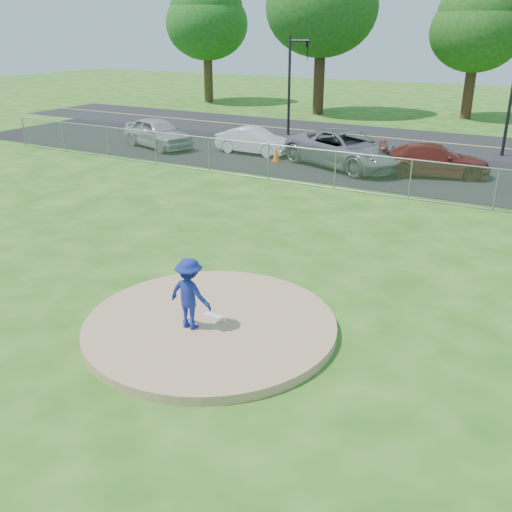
{
  "coord_description": "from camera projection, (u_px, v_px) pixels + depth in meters",
  "views": [
    {
      "loc": [
        6.13,
        -8.93,
        6.07
      ],
      "look_at": [
        0.0,
        2.0,
        1.0
      ],
      "focal_mm": 40.0,
      "sensor_mm": 36.0,
      "label": 1
    }
  ],
  "objects": [
    {
      "name": "tree_far_left",
      "position": [
        206.0,
        13.0,
        46.28
      ],
      "size": [
        6.72,
        6.72,
        10.74
      ],
      "color": "#3C2A15",
      "rests_on": "ground"
    },
    {
      "name": "street",
      "position": [
        449.0,
        143.0,
        31.68
      ],
      "size": [
        60.0,
        7.0,
        0.01
      ],
      "primitive_type": "cube",
      "color": "black",
      "rests_on": "ground"
    },
    {
      "name": "parked_car_silver",
      "position": [
        158.0,
        133.0,
        30.34
      ],
      "size": [
        4.9,
        3.18,
        1.55
      ],
      "primitive_type": "imported",
      "rotation": [
        0.0,
        0.0,
        1.25
      ],
      "color": "#A8A9AD",
      "rests_on": "parking_lot"
    },
    {
      "name": "pitchers_mound",
      "position": [
        211.0,
        325.0,
        12.23
      ],
      "size": [
        5.4,
        5.4,
        0.2
      ],
      "primitive_type": "cylinder",
      "color": "tan",
      "rests_on": "ground"
    },
    {
      "name": "ground",
      "position": [
        365.0,
        209.0,
        20.36
      ],
      "size": [
        120.0,
        120.0,
        0.0
      ],
      "primitive_type": "plane",
      "color": "#255913",
      "rests_on": "ground"
    },
    {
      "name": "tree_center",
      "position": [
        478.0,
        19.0,
        37.79
      ],
      "size": [
        6.16,
        6.16,
        9.84
      ],
      "color": "#3B2215",
      "rests_on": "ground"
    },
    {
      "name": "parked_car_gray",
      "position": [
        346.0,
        149.0,
        26.06
      ],
      "size": [
        6.58,
        4.81,
        1.66
      ],
      "primitive_type": "imported",
      "rotation": [
        0.0,
        0.0,
        1.18
      ],
      "color": "slate",
      "rests_on": "parking_lot"
    },
    {
      "name": "parked_car_white",
      "position": [
        254.0,
        141.0,
        28.9
      ],
      "size": [
        3.92,
        1.41,
        1.29
      ],
      "primitive_type": "imported",
      "rotation": [
        0.0,
        0.0,
        1.56
      ],
      "color": "white",
      "rests_on": "parking_lot"
    },
    {
      "name": "traffic_signal_left",
      "position": [
        293.0,
        77.0,
        32.77
      ],
      "size": [
        1.28,
        0.2,
        5.6
      ],
      "color": "black",
      "rests_on": "ground"
    },
    {
      "name": "parked_car_darkred",
      "position": [
        434.0,
        160.0,
        24.61
      ],
      "size": [
        5.07,
        3.29,
        1.37
      ],
      "primitive_type": "imported",
      "rotation": [
        0.0,
        0.0,
        1.89
      ],
      "color": "maroon",
      "rests_on": "parking_lot"
    },
    {
      "name": "chain_link_fence",
      "position": [
        384.0,
        176.0,
        21.69
      ],
      "size": [
        40.0,
        0.06,
        1.5
      ],
      "primitive_type": "cube",
      "color": "gray",
      "rests_on": "ground"
    },
    {
      "name": "pitcher",
      "position": [
        190.0,
        294.0,
        11.69
      ],
      "size": [
        1.01,
        0.6,
        1.54
      ],
      "primitive_type": "imported",
      "rotation": [
        0.0,
        0.0,
        3.11
      ],
      "color": "navy",
      "rests_on": "pitchers_mound"
    },
    {
      "name": "traffic_cone",
      "position": [
        276.0,
        154.0,
        27.31
      ],
      "size": [
        0.36,
        0.36,
        0.71
      ],
      "primitive_type": "cone",
      "color": "orange",
      "rests_on": "parking_lot"
    },
    {
      "name": "parking_lot",
      "position": [
        413.0,
        171.0,
        25.61
      ],
      "size": [
        50.0,
        8.0,
        0.01
      ],
      "primitive_type": "cube",
      "color": "black",
      "rests_on": "ground"
    },
    {
      "name": "pitching_rubber",
      "position": [
        215.0,
        316.0,
        12.35
      ],
      "size": [
        0.6,
        0.15,
        0.04
      ],
      "primitive_type": "cube",
      "color": "white",
      "rests_on": "pitchers_mound"
    }
  ]
}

